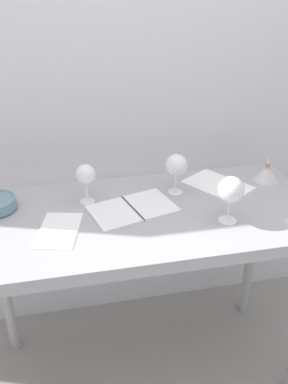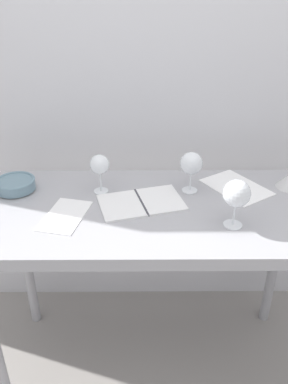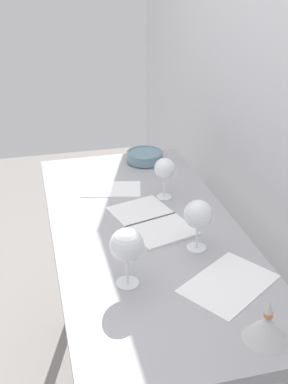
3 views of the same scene
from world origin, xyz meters
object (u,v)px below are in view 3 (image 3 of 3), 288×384
wine_glass_near_right (127,246)px  decanter_funnel (266,327)px  wine_glass_far_right (198,215)px  wine_glass_far_left (165,170)px  tasting_sheet_upper (229,284)px  tasting_sheet_lower (111,189)px  tasting_bowl (145,156)px  open_notebook (151,220)px

wine_glass_near_right → decanter_funnel: size_ratio=1.50×
wine_glass_near_right → wine_glass_far_right: (-0.13, 0.26, -0.01)m
wine_glass_far_left → tasting_sheet_upper: bearing=3.2°
wine_glass_far_right → decanter_funnel: wine_glass_far_right is taller
wine_glass_far_left → tasting_sheet_lower: (-0.12, -0.19, -0.12)m
wine_glass_near_right → tasting_bowl: 0.91m
wine_glass_far_left → open_notebook: (0.17, -0.10, -0.12)m
decanter_funnel → tasting_bowl: bearing=-178.8°
open_notebook → tasting_bowl: (-0.53, 0.11, 0.02)m
tasting_sheet_upper → tasting_bowl: (-0.94, -0.02, 0.03)m
open_notebook → wine_glass_far_left: bearing=135.0°
open_notebook → decanter_funnel: 0.65m
tasting_sheet_lower → decanter_funnel: bearing=26.9°
tasting_sheet_upper → decanter_funnel: size_ratio=2.26×
tasting_bowl → decanter_funnel: bearing=1.2°
tasting_sheet_upper → tasting_bowl: 0.94m
open_notebook → tasting_sheet_lower: size_ratio=1.56×
wine_glass_near_right → tasting_sheet_lower: (-0.63, 0.07, -0.13)m
tasting_bowl → decanter_funnel: 1.17m
tasting_sheet_lower → decanter_funnel: size_ratio=1.95×
tasting_sheet_upper → tasting_sheet_lower: same height
wine_glass_far_left → open_notebook: bearing=-29.7°
tasting_sheet_upper → wine_glass_near_right: bearing=-137.5°
wine_glass_far_left → decanter_funnel: wine_glass_far_left is taller
wine_glass_near_right → tasting_bowl: wine_glass_near_right is taller
wine_glass_far_right → tasting_sheet_upper: wine_glass_far_right is taller
wine_glass_far_left → tasting_sheet_upper: (0.58, 0.03, -0.12)m
tasting_sheet_lower → wine_glass_far_right: bearing=34.5°
tasting_sheet_upper → tasting_bowl: tasting_bowl is taller
open_notebook → wine_glass_far_right: bearing=10.8°
wine_glass_far_left → tasting_sheet_upper: size_ratio=0.60×
wine_glass_far_right → decanter_funnel: 0.45m
tasting_sheet_lower → decanter_funnel: (0.93, 0.23, 0.03)m
wine_glass_near_right → tasting_bowl: bearing=162.8°
wine_glass_near_right → tasting_bowl: (-0.87, 0.27, -0.10)m
wine_glass_near_right → open_notebook: size_ratio=0.50×
wine_glass_far_left → wine_glass_far_right: (0.38, 0.00, 0.00)m
open_notebook → tasting_bowl: size_ratio=2.24×
wine_glass_far_left → tasting_bowl: 0.37m
wine_glass_near_right → decanter_funnel: bearing=43.8°
wine_glass_far_right → tasting_bowl: 0.74m
tasting_sheet_lower → tasting_bowl: size_ratio=1.44×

